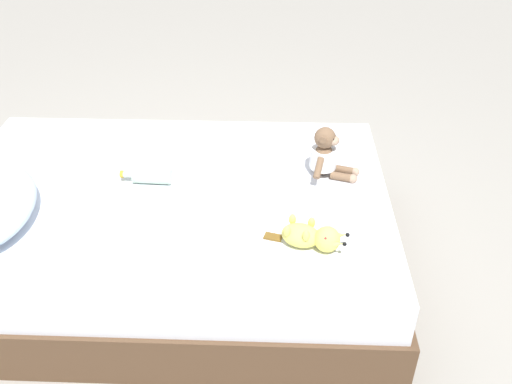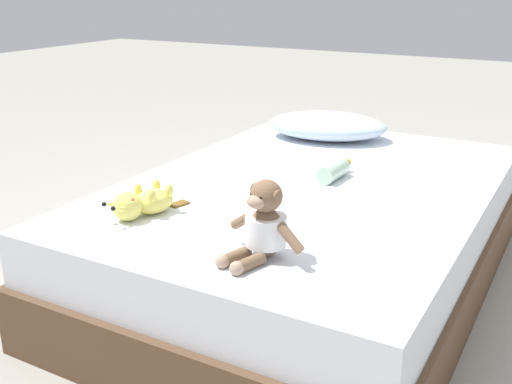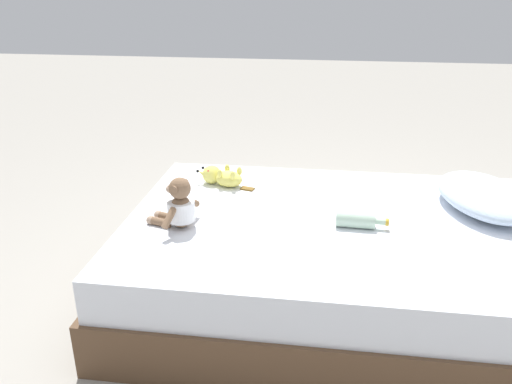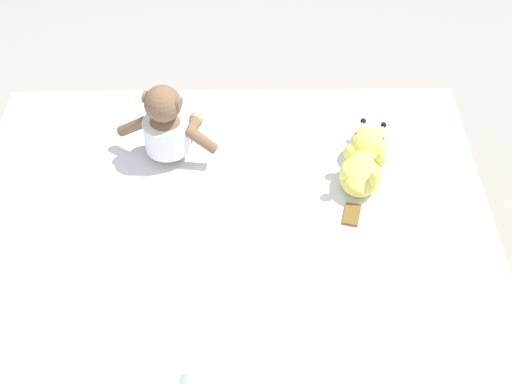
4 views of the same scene
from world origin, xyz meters
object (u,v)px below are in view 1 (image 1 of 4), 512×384
Objects in this scene: bed at (171,230)px; plush_monkey at (326,156)px; glass_bottle at (151,175)px; plush_yellow_creature at (312,236)px.

plush_monkey reaches higher than bed.
bed is 0.28m from glass_bottle.
plush_monkey is 1.22× the size of glass_bottle.
plush_yellow_creature is (-0.52, 0.08, -0.05)m from plush_monkey.
glass_bottle is at bearing 50.40° from bed.
glass_bottle is at bearing 97.40° from plush_monkey.
plush_yellow_creature is 0.81m from glass_bottle.
plush_monkey is at bearing -76.89° from bed.
plush_yellow_creature reaches higher than bed.
glass_bottle is at bearing 59.21° from plush_yellow_creature.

